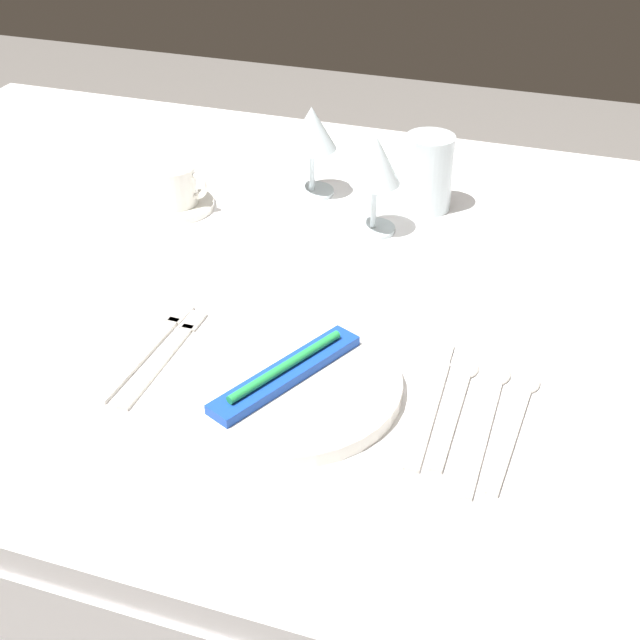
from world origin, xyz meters
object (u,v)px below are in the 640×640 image
object	(u,v)px
dinner_plate	(287,384)
fork_inner	(151,346)
toothbrush_package	(286,372)
coffee_cup_right	(174,184)
spoon_soup	(458,396)
spoon_dessert	(489,410)
drink_tumbler	(428,173)
dinner_knife	(430,405)
fork_outer	(168,352)
wine_glass_centre	(375,165)
wine_glass_right	(312,133)
spoon_tea	(518,414)

from	to	relation	value
dinner_plate	fork_inner	bearing A→B (deg)	172.24
dinner_plate	toothbrush_package	world-z (taller)	toothbrush_package
coffee_cup_right	spoon_soup	bearing A→B (deg)	-32.50
spoon_dessert	drink_tumbler	distance (m)	0.50
dinner_knife	coffee_cup_right	world-z (taller)	coffee_cup_right
fork_outer	spoon_soup	bearing A→B (deg)	4.63
fork_outer	wine_glass_centre	distance (m)	0.42
fork_inner	coffee_cup_right	world-z (taller)	coffee_cup_right
fork_inner	wine_glass_centre	distance (m)	0.43
toothbrush_package	wine_glass_right	bearing A→B (deg)	105.72
dinner_knife	spoon_dessert	world-z (taller)	spoon_dessert
spoon_tea	drink_tumbler	bearing A→B (deg)	114.17
coffee_cup_right	drink_tumbler	size ratio (longest dim) A/B	0.82
wine_glass_centre	wine_glass_right	distance (m)	0.16
dinner_knife	toothbrush_package	bearing A→B (deg)	-171.90
spoon_dessert	dinner_knife	bearing A→B (deg)	-168.59
coffee_cup_right	drink_tumbler	world-z (taller)	drink_tumbler
dinner_plate	dinner_knife	xyz separation A→B (m)	(0.16, 0.02, -0.01)
dinner_plate	spoon_soup	distance (m)	0.19
dinner_knife	spoon_tea	world-z (taller)	spoon_tea
dinner_knife	wine_glass_right	bearing A→B (deg)	122.55
spoon_soup	wine_glass_right	distance (m)	0.56
fork_inner	spoon_tea	world-z (taller)	spoon_tea
fork_inner	toothbrush_package	bearing A→B (deg)	-7.76
dinner_plate	coffee_cup_right	distance (m)	0.50
toothbrush_package	spoon_soup	xyz separation A→B (m)	(0.19, 0.05, -0.02)
spoon_soup	coffee_cup_right	world-z (taller)	coffee_cup_right
toothbrush_package	wine_glass_centre	distance (m)	0.41
spoon_soup	wine_glass_centre	size ratio (longest dim) A/B	1.34
dinner_plate	toothbrush_package	distance (m)	0.02
drink_tumbler	fork_outer	bearing A→B (deg)	-113.25
fork_outer	drink_tumbler	world-z (taller)	drink_tumbler
fork_outer	toothbrush_package	bearing A→B (deg)	-6.95
spoon_tea	toothbrush_package	bearing A→B (deg)	-171.46
toothbrush_package	coffee_cup_right	world-z (taller)	coffee_cup_right
spoon_tea	coffee_cup_right	xyz separation A→B (m)	(-0.58, 0.34, 0.04)
dinner_plate	drink_tumbler	size ratio (longest dim) A/B	2.22
wine_glass_right	dinner_plate	bearing A→B (deg)	-74.28
fork_outer	coffee_cup_right	xyz separation A→B (m)	(-0.16, 0.36, 0.04)
fork_outer	coffee_cup_right	distance (m)	0.39
toothbrush_package	spoon_tea	xyz separation A→B (m)	(0.26, 0.04, -0.02)
dinner_plate	fork_inner	distance (m)	0.19
dinner_plate	wine_glass_right	size ratio (longest dim) A/B	1.81
dinner_plate	wine_glass_centre	distance (m)	0.41
dinner_plate	wine_glass_right	bearing A→B (deg)	105.72
dinner_plate	spoon_tea	size ratio (longest dim) A/B	1.24
fork_inner	coffee_cup_right	size ratio (longest dim) A/B	2.16
coffee_cup_right	fork_inner	bearing A→B (deg)	-68.29
dinner_knife	spoon_dessert	size ratio (longest dim) A/B	1.00
fork_outer	wine_glass_centre	xyz separation A→B (m)	(0.15, 0.38, 0.10)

